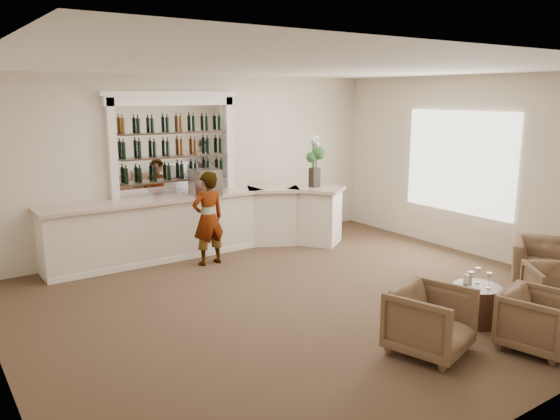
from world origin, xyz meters
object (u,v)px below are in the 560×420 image
(bar_counter, at_px, (203,224))
(espresso_machine, at_px, (205,182))
(cocktail_table, at_px, (476,304))
(flower_vase, at_px, (315,158))
(armchair_far, at_px, (550,265))
(sommelier, at_px, (208,218))
(armchair_center, at_px, (537,321))
(armchair_left, at_px, (430,321))
(armchair_right, at_px, (558,291))

(bar_counter, height_order, espresso_machine, espresso_machine)
(bar_counter, xyz_separation_m, espresso_machine, (0.04, -0.06, 0.80))
(cocktail_table, bearing_deg, flower_vase, 80.83)
(armchair_far, height_order, espresso_machine, espresso_machine)
(sommelier, distance_m, armchair_center, 5.42)
(bar_counter, xyz_separation_m, armchair_left, (0.33, -5.14, -0.18))
(armchair_left, relative_size, armchair_center, 1.11)
(flower_vase, bearing_deg, cocktail_table, -99.17)
(armchair_right, bearing_deg, bar_counter, 154.19)
(cocktail_table, height_order, armchair_far, armchair_far)
(armchair_right, relative_size, flower_vase, 0.76)
(armchair_center, relative_size, flower_vase, 0.77)
(armchair_center, bearing_deg, armchair_right, 5.28)
(sommelier, bearing_deg, armchair_far, 128.92)
(armchair_right, bearing_deg, flower_vase, 132.93)
(armchair_left, bearing_deg, sommelier, 80.28)
(cocktail_table, xyz_separation_m, espresso_machine, (-1.47, 4.84, 1.12))
(bar_counter, distance_m, armchair_center, 5.97)
(armchair_center, height_order, armchair_right, armchair_center)
(sommelier, bearing_deg, cocktail_table, 108.30)
(sommelier, xyz_separation_m, armchair_center, (1.65, -5.14, -0.48))
(armchair_right, bearing_deg, armchair_left, -147.95)
(cocktail_table, xyz_separation_m, armchair_center, (-0.09, -0.89, 0.10))
(armchair_left, distance_m, flower_vase, 5.15)
(armchair_far, distance_m, flower_vase, 4.61)
(armchair_far, relative_size, espresso_machine, 2.16)
(armchair_right, distance_m, espresso_machine, 6.00)
(sommelier, distance_m, armchair_left, 4.54)
(bar_counter, xyz_separation_m, armchair_right, (2.59, -5.40, -0.22))
(bar_counter, height_order, flower_vase, flower_vase)
(armchair_center, distance_m, armchair_far, 2.38)
(cocktail_table, height_order, armchair_right, armchair_right)
(armchair_right, bearing_deg, armchair_center, -122.53)
(armchair_far, bearing_deg, armchair_left, -116.10)
(armchair_far, bearing_deg, armchair_center, -96.83)
(espresso_machine, height_order, flower_vase, flower_vase)
(cocktail_table, relative_size, armchair_center, 0.81)
(bar_counter, distance_m, espresso_machine, 0.80)
(bar_counter, relative_size, armchair_center, 7.38)
(armchair_far, bearing_deg, cocktail_table, -118.59)
(armchair_left, distance_m, armchair_far, 3.26)
(armchair_left, relative_size, armchair_right, 1.11)
(bar_counter, height_order, armchair_left, bar_counter)
(armchair_right, bearing_deg, armchair_far, 72.67)
(bar_counter, distance_m, cocktail_table, 5.14)
(armchair_center, xyz_separation_m, flower_vase, (0.79, 5.26, 1.36))
(bar_counter, xyz_separation_m, armchair_center, (1.43, -5.80, -0.22))
(armchair_far, bearing_deg, bar_counter, -176.23)
(cocktail_table, xyz_separation_m, flower_vase, (0.70, 4.37, 1.46))
(armchair_right, height_order, espresso_machine, espresso_machine)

